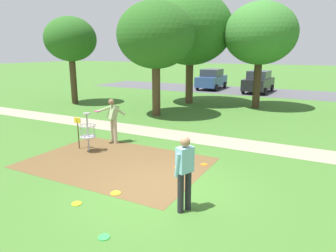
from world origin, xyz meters
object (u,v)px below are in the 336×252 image
tree_mid_left (260,34)px  tree_far_left (70,40)px  frisbee_far_left (204,165)px  tree_mid_center (190,29)px  player_foreground_watching (185,170)px  disc_golf_basket (87,131)px  tree_near_left (156,36)px  frisbee_mid_grass (77,204)px  parked_car_leftmost (212,79)px  parked_car_center_left (259,82)px  frisbee_near_basket (104,237)px  player_throwing (113,118)px  frisbee_by_tee (116,193)px

tree_mid_left → tree_far_left: 11.94m
frisbee_far_left → tree_mid_center: tree_mid_center is taller
player_foreground_watching → tree_mid_left: size_ratio=0.27×
disc_golf_basket → tree_near_left: tree_near_left is taller
player_foreground_watching → frisbee_mid_grass: player_foreground_watching is taller
tree_near_left → parked_car_leftmost: 13.33m
tree_near_left → parked_car_center_left: size_ratio=1.41×
frisbee_mid_grass → tree_mid_center: 15.42m
frisbee_near_basket → parked_car_center_left: size_ratio=0.05×
frisbee_near_basket → player_throwing: bearing=126.0°
disc_golf_basket → player_foreground_watching: player_foreground_watching is taller
parked_car_center_left → player_foreground_watching: bearing=-82.3°
tree_near_left → tree_mid_center: size_ratio=0.83×
tree_far_left → player_foreground_watching: bearing=-37.0°
frisbee_near_basket → frisbee_by_tee: (-0.94, 1.59, 0.00)m
tree_far_left → parked_car_center_left: (9.80, 11.47, -3.25)m
player_throwing → frisbee_near_basket: player_throwing is taller
tree_mid_left → parked_car_leftmost: bearing=126.4°
tree_far_left → parked_car_leftmost: 13.52m
player_throwing → parked_car_center_left: size_ratio=0.40×
frisbee_by_tee → parked_car_leftmost: parked_car_leftmost is taller
player_foreground_watching → parked_car_center_left: bearing=97.7°
frisbee_far_left → tree_mid_left: 11.69m
parked_car_leftmost → parked_car_center_left: bearing=-6.3°
frisbee_by_tee → tree_far_left: 15.03m
player_foreground_watching → frisbee_by_tee: size_ratio=6.76×
player_foreground_watching → frisbee_far_left: (-0.64, 2.83, -0.96)m
player_throwing → frisbee_by_tee: 4.53m
player_foreground_watching → tree_mid_center: (-5.85, 13.31, 3.89)m
tree_far_left → parked_car_center_left: tree_far_left is taller
tree_mid_left → parked_car_leftmost: size_ratio=1.48×
frisbee_by_tee → frisbee_mid_grass: size_ratio=1.11×
frisbee_near_basket → tree_far_left: 16.74m
tree_mid_left → parked_car_leftmost: (-5.81, 7.88, -3.52)m
frisbee_near_basket → frisbee_far_left: size_ratio=1.07×
disc_golf_basket → frisbee_near_basket: (3.86, -3.80, -0.74)m
frisbee_far_left → parked_car_center_left: (-2.22, 18.19, 0.91)m
frisbee_by_tee → tree_near_left: 10.45m
frisbee_near_basket → disc_golf_basket: bearing=135.4°
disc_golf_basket → frisbee_near_basket: 5.47m
frisbee_far_left → tree_near_left: bearing=131.1°
frisbee_far_left → frisbee_near_basket: bearing=-93.6°
tree_mid_left → tree_far_left: bearing=-160.0°
player_foreground_watching → parked_car_leftmost: bearing=108.6°
tree_mid_center → tree_far_left: 7.80m
player_throwing → parked_car_center_left: (1.74, 17.60, -0.06)m
tree_mid_left → tree_far_left: size_ratio=1.12×
frisbee_far_left → tree_mid_left: (-0.80, 10.79, 4.43)m
frisbee_by_tee → parked_car_leftmost: (-5.38, 21.55, 0.91)m
disc_golf_basket → player_foreground_watching: bearing=-24.3°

